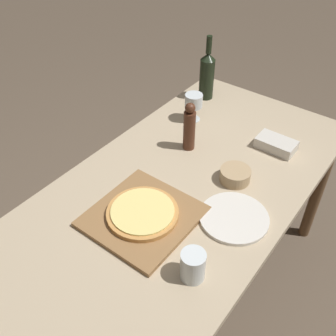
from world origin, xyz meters
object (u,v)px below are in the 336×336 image
(wine_bottle, at_px, (207,75))
(pepper_mill, at_px, (189,127))
(small_bowl, at_px, (235,175))
(wine_glass, at_px, (194,102))
(pizza, at_px, (143,213))

(wine_bottle, distance_m, pepper_mill, 0.45)
(pepper_mill, height_order, small_bowl, pepper_mill)
(wine_bottle, height_order, small_bowl, wine_bottle)
(wine_bottle, xyz_separation_m, wine_glass, (0.07, -0.22, -0.03))
(pizza, distance_m, pepper_mill, 0.47)
(wine_bottle, xyz_separation_m, small_bowl, (0.45, -0.48, -0.10))
(small_bowl, bearing_deg, pizza, -113.13)
(wine_glass, xyz_separation_m, small_bowl, (0.38, -0.26, -0.07))
(pepper_mill, xyz_separation_m, small_bowl, (0.27, -0.07, -0.08))
(pepper_mill, height_order, wine_glass, pepper_mill)
(pepper_mill, bearing_deg, pizza, -76.39)
(pizza, bearing_deg, pepper_mill, 103.61)
(wine_bottle, height_order, wine_glass, wine_bottle)
(pepper_mill, distance_m, small_bowl, 0.29)
(wine_bottle, relative_size, pepper_mill, 1.46)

